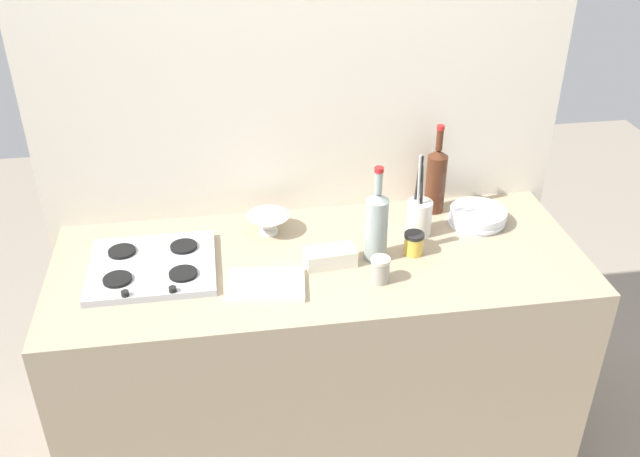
{
  "coord_description": "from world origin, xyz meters",
  "views": [
    {
      "loc": [
        -0.3,
        -1.97,
        2.22
      ],
      "look_at": [
        0.0,
        0.0,
        1.02
      ],
      "focal_mm": 39.61,
      "sensor_mm": 36.0,
      "label": 1
    }
  ],
  "objects_px": {
    "plate_stack": "(477,216)",
    "butter_dish": "(330,257)",
    "cutting_board": "(266,285)",
    "wine_bottle_mid_left": "(376,224)",
    "condiment_jar_rear": "(380,270)",
    "wine_bottle_leftmost": "(436,179)",
    "condiment_jar_front": "(414,243)",
    "stovetop_hob": "(152,266)",
    "utensil_crock": "(419,216)",
    "mixing_bowl": "(268,223)"
  },
  "relations": [
    {
      "from": "wine_bottle_mid_left",
      "to": "butter_dish",
      "type": "relative_size",
      "value": 2.0
    },
    {
      "from": "plate_stack",
      "to": "cutting_board",
      "type": "bearing_deg",
      "value": -160.33
    },
    {
      "from": "utensil_crock",
      "to": "cutting_board",
      "type": "height_order",
      "value": "utensil_crock"
    },
    {
      "from": "condiment_jar_front",
      "to": "utensil_crock",
      "type": "bearing_deg",
      "value": 67.77
    },
    {
      "from": "condiment_jar_front",
      "to": "mixing_bowl",
      "type": "bearing_deg",
      "value": 156.05
    },
    {
      "from": "plate_stack",
      "to": "condiment_jar_rear",
      "type": "bearing_deg",
      "value": -144.8
    },
    {
      "from": "condiment_jar_rear",
      "to": "cutting_board",
      "type": "relative_size",
      "value": 0.35
    },
    {
      "from": "condiment_jar_front",
      "to": "condiment_jar_rear",
      "type": "distance_m",
      "value": 0.21
    },
    {
      "from": "mixing_bowl",
      "to": "condiment_jar_rear",
      "type": "bearing_deg",
      "value": -47.33
    },
    {
      "from": "butter_dish",
      "to": "utensil_crock",
      "type": "xyz_separation_m",
      "value": [
        0.34,
        0.15,
        0.04
      ]
    },
    {
      "from": "stovetop_hob",
      "to": "cutting_board",
      "type": "bearing_deg",
      "value": -23.35
    },
    {
      "from": "stovetop_hob",
      "to": "butter_dish",
      "type": "xyz_separation_m",
      "value": [
        0.59,
        -0.06,
        0.02
      ]
    },
    {
      "from": "stovetop_hob",
      "to": "mixing_bowl",
      "type": "relative_size",
      "value": 2.69
    },
    {
      "from": "plate_stack",
      "to": "wine_bottle_leftmost",
      "type": "height_order",
      "value": "wine_bottle_leftmost"
    },
    {
      "from": "butter_dish",
      "to": "cutting_board",
      "type": "distance_m",
      "value": 0.25
    },
    {
      "from": "stovetop_hob",
      "to": "condiment_jar_rear",
      "type": "distance_m",
      "value": 0.75
    },
    {
      "from": "mixing_bowl",
      "to": "plate_stack",
      "type": "bearing_deg",
      "value": -3.56
    },
    {
      "from": "condiment_jar_rear",
      "to": "wine_bottle_leftmost",
      "type": "bearing_deg",
      "value": 54.27
    },
    {
      "from": "stovetop_hob",
      "to": "utensil_crock",
      "type": "xyz_separation_m",
      "value": [
        0.93,
        0.09,
        0.06
      ]
    },
    {
      "from": "plate_stack",
      "to": "wine_bottle_leftmost",
      "type": "relative_size",
      "value": 0.61
    },
    {
      "from": "plate_stack",
      "to": "butter_dish",
      "type": "height_order",
      "value": "butter_dish"
    },
    {
      "from": "wine_bottle_leftmost",
      "to": "condiment_jar_front",
      "type": "xyz_separation_m",
      "value": [
        -0.15,
        -0.28,
        -0.09
      ]
    },
    {
      "from": "wine_bottle_leftmost",
      "to": "butter_dish",
      "type": "relative_size",
      "value": 2.03
    },
    {
      "from": "utensil_crock",
      "to": "butter_dish",
      "type": "bearing_deg",
      "value": -156.53
    },
    {
      "from": "condiment_jar_rear",
      "to": "cutting_board",
      "type": "height_order",
      "value": "condiment_jar_rear"
    },
    {
      "from": "butter_dish",
      "to": "condiment_jar_rear",
      "type": "xyz_separation_m",
      "value": [
        0.14,
        -0.12,
        0.01
      ]
    },
    {
      "from": "plate_stack",
      "to": "mixing_bowl",
      "type": "distance_m",
      "value": 0.76
    },
    {
      "from": "cutting_board",
      "to": "butter_dish",
      "type": "bearing_deg",
      "value": 23.84
    },
    {
      "from": "mixing_bowl",
      "to": "utensil_crock",
      "type": "relative_size",
      "value": 0.48
    },
    {
      "from": "butter_dish",
      "to": "condiment_jar_front",
      "type": "xyz_separation_m",
      "value": [
        0.29,
        0.02,
        0.01
      ]
    },
    {
      "from": "condiment_jar_front",
      "to": "stovetop_hob",
      "type": "bearing_deg",
      "value": 177.8
    },
    {
      "from": "butter_dish",
      "to": "wine_bottle_leftmost",
      "type": "bearing_deg",
      "value": 34.16
    },
    {
      "from": "wine_bottle_leftmost",
      "to": "butter_dish",
      "type": "bearing_deg",
      "value": -145.84
    },
    {
      "from": "wine_bottle_mid_left",
      "to": "condiment_jar_rear",
      "type": "height_order",
      "value": "wine_bottle_mid_left"
    },
    {
      "from": "wine_bottle_leftmost",
      "to": "wine_bottle_mid_left",
      "type": "xyz_separation_m",
      "value": [
        -0.29,
        -0.28,
        -0.0
      ]
    },
    {
      "from": "stovetop_hob",
      "to": "wine_bottle_leftmost",
      "type": "xyz_separation_m",
      "value": [
        1.03,
        0.25,
        0.12
      ]
    },
    {
      "from": "wine_bottle_mid_left",
      "to": "condiment_jar_front",
      "type": "bearing_deg",
      "value": 2.44
    },
    {
      "from": "utensil_crock",
      "to": "condiment_jar_front",
      "type": "bearing_deg",
      "value": -112.23
    },
    {
      "from": "condiment_jar_front",
      "to": "wine_bottle_mid_left",
      "type": "bearing_deg",
      "value": -177.56
    },
    {
      "from": "stovetop_hob",
      "to": "utensil_crock",
      "type": "relative_size",
      "value": 1.3
    },
    {
      "from": "wine_bottle_leftmost",
      "to": "wine_bottle_mid_left",
      "type": "bearing_deg",
      "value": -135.39
    },
    {
      "from": "wine_bottle_mid_left",
      "to": "cutting_board",
      "type": "bearing_deg",
      "value": -162.99
    },
    {
      "from": "butter_dish",
      "to": "cutting_board",
      "type": "xyz_separation_m",
      "value": [
        -0.22,
        -0.1,
        -0.02
      ]
    },
    {
      "from": "wine_bottle_mid_left",
      "to": "utensil_crock",
      "type": "xyz_separation_m",
      "value": [
        0.19,
        0.13,
        -0.06
      ]
    },
    {
      "from": "butter_dish",
      "to": "cutting_board",
      "type": "bearing_deg",
      "value": -156.16
    },
    {
      "from": "condiment_jar_front",
      "to": "cutting_board",
      "type": "distance_m",
      "value": 0.53
    },
    {
      "from": "stovetop_hob",
      "to": "plate_stack",
      "type": "bearing_deg",
      "value": 6.41
    },
    {
      "from": "wine_bottle_mid_left",
      "to": "cutting_board",
      "type": "height_order",
      "value": "wine_bottle_mid_left"
    },
    {
      "from": "utensil_crock",
      "to": "cutting_board",
      "type": "bearing_deg",
      "value": -156.39
    },
    {
      "from": "plate_stack",
      "to": "condiment_jar_rear",
      "type": "distance_m",
      "value": 0.53
    }
  ]
}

